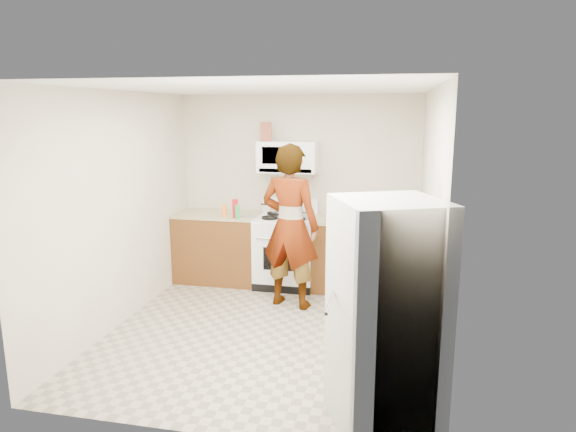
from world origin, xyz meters
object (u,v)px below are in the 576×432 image
(person, at_px, (290,226))
(kettle, at_px, (353,211))
(microwave, at_px, (288,157))
(fridge, at_px, (386,317))
(gas_range, at_px, (286,250))
(saucepan, at_px, (278,208))

(person, height_order, kettle, person)
(person, bearing_deg, microwave, -63.42)
(person, relative_size, fridge, 1.14)
(microwave, bearing_deg, fridge, -65.76)
(microwave, height_order, kettle, microwave)
(gas_range, relative_size, microwave, 1.49)
(saucepan, bearing_deg, fridge, -63.84)
(microwave, height_order, saucepan, microwave)
(saucepan, bearing_deg, gas_range, -50.43)
(gas_range, xyz_separation_m, saucepan, (-0.15, 0.18, 0.53))
(fridge, relative_size, saucepan, 7.89)
(gas_range, xyz_separation_m, kettle, (0.86, 0.13, 0.54))
(microwave, bearing_deg, kettle, -0.17)
(fridge, distance_m, saucepan, 3.41)
(microwave, distance_m, kettle, 1.10)
(person, height_order, saucepan, person)
(fridge, bearing_deg, microwave, 90.23)
(microwave, distance_m, fridge, 3.40)
(kettle, bearing_deg, microwave, -175.96)
(microwave, distance_m, person, 1.12)
(person, distance_m, saucepan, 0.94)
(fridge, xyz_separation_m, saucepan, (-1.50, 3.06, 0.16))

